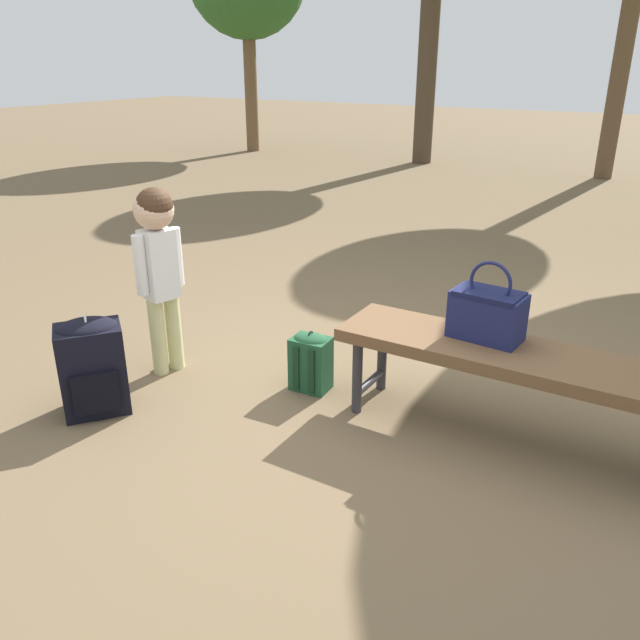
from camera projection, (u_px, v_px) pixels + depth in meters
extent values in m
plane|color=brown|center=(354.00, 406.00, 3.25)|extent=(40.00, 40.00, 0.00)
cube|color=brown|center=(513.00, 356.00, 2.82)|extent=(1.60, 0.40, 0.06)
cylinder|color=#2D2D33|center=(357.00, 377.00, 3.13)|extent=(0.05, 0.05, 0.39)
cylinder|color=#2D2D33|center=(382.00, 355.00, 3.35)|extent=(0.05, 0.05, 0.39)
cylinder|color=#2D2D33|center=(370.00, 382.00, 3.27)|extent=(0.04, 0.28, 0.04)
cube|color=#191E4C|center=(487.00, 316.00, 2.89)|extent=(0.33, 0.21, 0.22)
cube|color=#131639|center=(489.00, 294.00, 2.85)|extent=(0.30, 0.21, 0.02)
torus|color=#191E4C|center=(491.00, 282.00, 2.83)|extent=(0.20, 0.03, 0.20)
cylinder|color=#CCCC8C|center=(158.00, 337.00, 3.51)|extent=(0.08, 0.08, 0.44)
cylinder|color=#CCCC8C|center=(174.00, 332.00, 3.58)|extent=(0.08, 0.08, 0.44)
ellipsoid|color=white|center=(160.00, 368.00, 3.60)|extent=(0.10, 0.07, 0.04)
ellipsoid|color=white|center=(175.00, 362.00, 3.66)|extent=(0.10, 0.07, 0.04)
cube|color=white|center=(159.00, 264.00, 3.39)|extent=(0.17, 0.19, 0.38)
cylinder|color=white|center=(140.00, 265.00, 3.31)|extent=(0.06, 0.06, 0.32)
cylinder|color=white|center=(176.00, 257.00, 3.45)|extent=(0.06, 0.06, 0.32)
sphere|color=beige|center=(154.00, 210.00, 3.27)|extent=(0.21, 0.21, 0.21)
sphere|color=#3F2819|center=(154.00, 206.00, 3.26)|extent=(0.19, 0.19, 0.19)
cube|color=black|center=(93.00, 369.00, 3.13)|extent=(0.37, 0.38, 0.45)
ellipsoid|color=black|center=(87.00, 329.00, 3.05)|extent=(0.35, 0.36, 0.10)
cube|color=black|center=(96.00, 393.00, 3.05)|extent=(0.16, 0.19, 0.20)
cube|color=black|center=(106.00, 357.00, 3.26)|extent=(0.05, 0.05, 0.38)
cube|color=black|center=(77.00, 361.00, 3.22)|extent=(0.05, 0.05, 0.38)
torus|color=#B2B2B7|center=(86.00, 321.00, 3.03)|extent=(0.07, 0.06, 0.07)
cube|color=#1E4C2D|center=(311.00, 364.00, 3.37)|extent=(0.21, 0.16, 0.29)
ellipsoid|color=#1E4C2D|center=(311.00, 340.00, 3.31)|extent=(0.20, 0.15, 0.07)
cube|color=#13311D|center=(318.00, 365.00, 3.45)|extent=(0.14, 0.03, 0.13)
cube|color=#13311D|center=(296.00, 368.00, 3.32)|extent=(0.03, 0.02, 0.25)
cube|color=#13311D|center=(311.00, 372.00, 3.28)|extent=(0.03, 0.02, 0.25)
torus|color=black|center=(311.00, 335.00, 3.30)|extent=(0.01, 0.05, 0.05)
cylinder|color=#473828|center=(428.00, 54.00, 10.03)|extent=(0.31, 0.31, 3.36)
cylinder|color=brown|center=(627.00, 31.00, 8.57)|extent=(0.25, 0.25, 3.91)
cylinder|color=brown|center=(251.00, 85.00, 11.58)|extent=(0.23, 0.23, 2.32)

